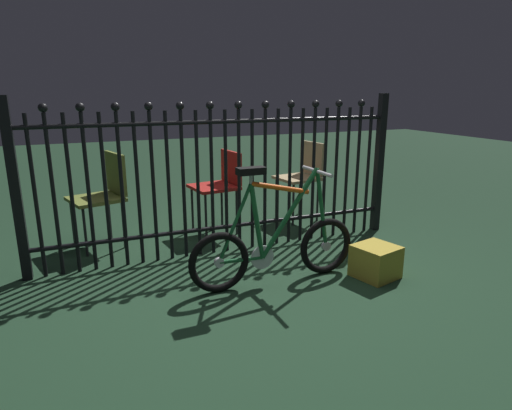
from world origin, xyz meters
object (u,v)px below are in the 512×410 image
(chair_red, at_px, (220,182))
(chair_olive, at_px, (104,191))
(bicycle, at_px, (275,245))
(display_crate, at_px, (376,261))
(chair_tan, at_px, (303,172))

(chair_red, xyz_separation_m, chair_olive, (-1.10, 0.02, 0.00))
(bicycle, xyz_separation_m, display_crate, (0.76, -0.21, -0.17))
(chair_red, relative_size, chair_tan, 0.96)
(chair_tan, relative_size, display_crate, 2.88)
(chair_red, distance_m, display_crate, 1.74)
(chair_tan, bearing_deg, display_crate, -98.06)
(bicycle, distance_m, chair_olive, 1.74)
(chair_olive, bearing_deg, display_crate, -39.78)
(chair_tan, bearing_deg, chair_olive, -178.00)
(chair_olive, relative_size, chair_tan, 1.00)
(chair_red, distance_m, chair_tan, 0.99)
(display_crate, bearing_deg, chair_olive, 140.22)
(bicycle, distance_m, chair_tan, 1.73)
(bicycle, relative_size, chair_olive, 1.55)
(bicycle, height_order, chair_olive, bicycle)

